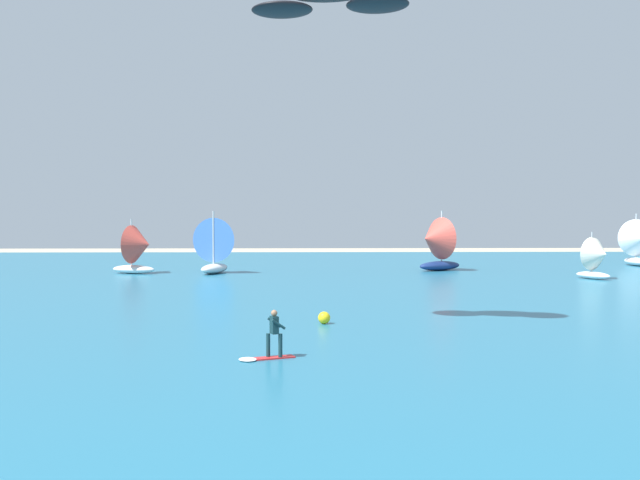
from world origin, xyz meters
name	(u,v)px	position (x,y,z in m)	size (l,w,h in m)	color
ocean	(319,279)	(0.00, 49.56, 0.05)	(160.00, 90.00, 0.10)	#236B89
kitesurfer	(269,341)	(-2.50, 17.33, 0.70)	(2.02, 1.24, 1.67)	red
kite	(329,1)	(-0.22, 22.88, 14.00)	(6.97, 3.43, 1.01)	black
sailboat_trailing	(435,243)	(10.96, 57.33, 2.67)	(5.04, 4.54, 5.60)	navy
sailboat_heeled_over	(640,242)	(33.20, 63.06, 2.57)	(3.85, 4.57, 5.40)	white
sailboat_outermost	(598,258)	(22.18, 47.77, 1.83)	(3.02, 3.38, 3.78)	white
sailboat_mid_left	(139,249)	(-15.71, 54.46, 2.31)	(4.29, 3.79, 4.82)	white
sailboat_far_right	(217,245)	(-8.96, 55.34, 2.64)	(4.32, 4.92, 5.53)	silver
marker_buoy	(324,318)	(-0.36, 25.11, 0.38)	(0.56, 0.56, 0.56)	yellow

